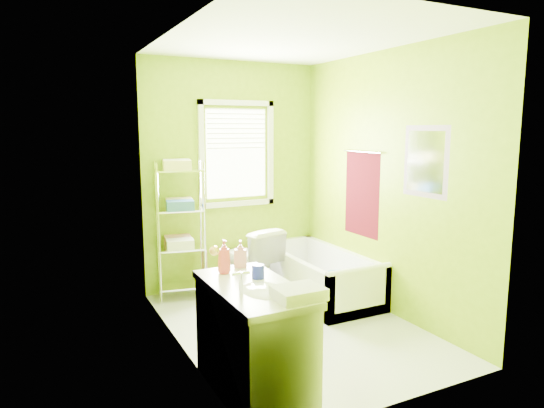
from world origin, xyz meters
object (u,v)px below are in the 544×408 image
bathtub (319,281)px  vanity (254,335)px  toilet (251,260)px  wire_shelf_unit (181,215)px

bathtub → vanity: bearing=-134.7°
toilet → wire_shelf_unit: (-0.73, 0.20, 0.54)m
bathtub → wire_shelf_unit: bearing=155.5°
bathtub → vanity: 2.11m
wire_shelf_unit → vanity: bearing=-92.8°
toilet → vanity: (-0.84, -1.91, 0.04)m
vanity → wire_shelf_unit: 2.17m
toilet → wire_shelf_unit: 0.93m
vanity → wire_shelf_unit: size_ratio=0.68×
bathtub → toilet: 0.80m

